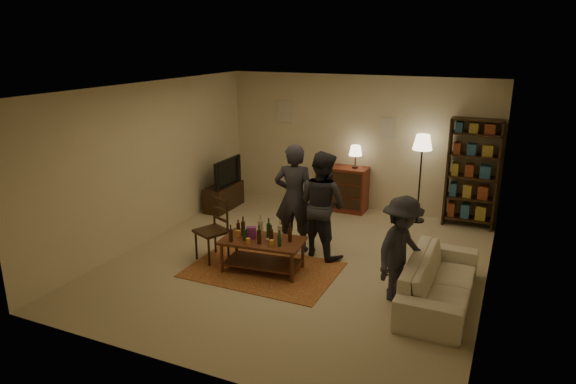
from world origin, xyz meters
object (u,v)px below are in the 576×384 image
Objects in this scene: coffee_table at (262,244)px; tv_stand at (224,190)px; bookshelf at (472,172)px; dining_chair at (215,226)px; person_right at (322,204)px; floor_lamp at (422,148)px; person_by_sofa at (401,250)px; person_left at (294,198)px; dresser at (343,187)px; sofa at (440,281)px.

tv_stand is (-2.06, 2.31, -0.05)m from coffee_table.
tv_stand is at bearing -168.20° from bookshelf.
coffee_table is 1.24× the size of dining_chair.
tv_stand is at bearing -6.25° from person_right.
dining_chair is 0.98× the size of tv_stand.
tv_stand is at bearing -167.35° from floor_lamp.
person_by_sofa is at bearing -83.68° from floor_lamp.
bookshelf is at bearing 9.93° from person_by_sofa.
person_by_sofa is at bearing 141.23° from person_left.
person_right reaches higher than dining_chair.
tv_stand is 0.78× the size of dresser.
dresser is at bearing 177.64° from floor_lamp.
person_left is (-0.07, -2.30, 0.42)m from dresser.
bookshelf is (2.63, 3.29, 0.60)m from coffee_table.
coffee_table is 2.59m from sofa.
dining_chair is 4.78m from bookshelf.
coffee_table is at bearing 77.74° from person_right.
sofa is (2.59, 0.11, -0.13)m from coffee_table.
person_right is at bearing -27.54° from tv_stand.
bookshelf is at bearing 1.57° from dresser.
bookshelf reaches higher than floor_lamp.
sofa is 2.66m from person_left.
sofa is at bearing -90.82° from bookshelf.
dresser is 0.76× the size of person_left.
coffee_table is 3.74m from floor_lamp.
sofa is at bearing -51.64° from person_by_sofa.
dresser is 3.80m from person_by_sofa.
coffee_table is at bearing 107.37° from person_by_sofa.
floor_lamp is (3.79, 0.85, 1.04)m from tv_stand.
coffee_table is at bearing 70.27° from person_left.
coffee_table is at bearing -118.71° from floor_lamp.
coffee_table is 3.23m from dresser.
person_right is (1.48, 0.84, 0.31)m from dining_chair.
sofa is 0.68m from person_by_sofa.
dresser is 0.67× the size of bookshelf.
person_right is 1.78m from person_by_sofa.
coffee_table is at bearing 18.62° from dining_chair.
person_left is at bearing 20.58° from person_right.
floor_lamp is 3.32m from person_by_sofa.
dining_chair is 0.50× the size of sofa.
tv_stand is at bearing 141.97° from dining_chair.
person_left reaches higher than tv_stand.
coffee_table is 0.94× the size of dresser.
floor_lamp is at bearing -2.36° from dresser.
dresser is at bearing 37.54° from sofa.
bookshelf reaches higher than person_right.
floor_lamp is 0.81× the size of sofa.
person_by_sofa is at bearing 167.66° from person_right.
tv_stand is 0.62× the size of person_right.
dining_chair is at bearing -108.76° from dresser.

